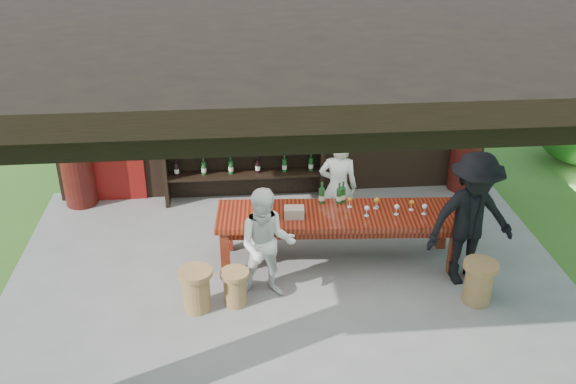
{
  "coord_description": "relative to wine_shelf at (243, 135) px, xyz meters",
  "views": [
    {
      "loc": [
        -0.65,
        -6.88,
        4.87
      ],
      "look_at": [
        0.0,
        0.4,
        1.15
      ],
      "focal_mm": 40.0,
      "sensor_mm": 36.0,
      "label": 1
    }
  ],
  "objects": [
    {
      "name": "ground",
      "position": [
        0.52,
        -2.45,
        -1.12
      ],
      "size": [
        90.0,
        90.0,
        0.0
      ],
      "primitive_type": "plane",
      "color": "#2D5119",
      "rests_on": "ground"
    },
    {
      "name": "pavilion",
      "position": [
        0.51,
        -2.02,
        1.01
      ],
      "size": [
        7.5,
        6.0,
        3.6
      ],
      "color": "slate",
      "rests_on": "ground"
    },
    {
      "name": "wine_shelf",
      "position": [
        0.0,
        0.0,
        0.0
      ],
      "size": [
        2.55,
        0.39,
        2.24
      ],
      "color": "black",
      "rests_on": "ground"
    },
    {
      "name": "tasting_table",
      "position": [
        1.21,
        -1.94,
        -0.49
      ],
      "size": [
        3.31,
        1.05,
        0.75
      ],
      "rotation": [
        0.0,
        0.0,
        -0.07
      ],
      "color": "#55100C",
      "rests_on": "ground"
    },
    {
      "name": "stool_near_left",
      "position": [
        -0.2,
        -2.8,
        -0.87
      ],
      "size": [
        0.36,
        0.36,
        0.47
      ],
      "rotation": [
        0.0,
        0.0,
        -0.05
      ],
      "color": "olive",
      "rests_on": "ground"
    },
    {
      "name": "stool_near_right",
      "position": [
        2.8,
        -3.02,
        -0.82
      ],
      "size": [
        0.43,
        0.43,
        0.57
      ],
      "rotation": [
        0.0,
        0.0,
        -0.02
      ],
      "color": "olive",
      "rests_on": "ground"
    },
    {
      "name": "stool_far_left",
      "position": [
        -0.67,
        -2.86,
        -0.83
      ],
      "size": [
        0.42,
        0.42,
        0.56
      ],
      "rotation": [
        0.0,
        0.0,
        -0.26
      ],
      "color": "olive",
      "rests_on": "ground"
    },
    {
      "name": "host",
      "position": [
        1.32,
        -1.2,
        -0.37
      ],
      "size": [
        0.6,
        0.45,
        1.52
      ],
      "primitive_type": "imported",
      "rotation": [
        0.0,
        0.0,
        2.98
      ],
      "color": "white",
      "rests_on": "ground"
    },
    {
      "name": "guest_woman",
      "position": [
        0.2,
        -2.64,
        -0.39
      ],
      "size": [
        0.75,
        0.6,
        1.48
      ],
      "primitive_type": "imported",
      "rotation": [
        0.0,
        0.0,
        -0.05
      ],
      "color": "white",
      "rests_on": "ground"
    },
    {
      "name": "guest_man",
      "position": [
        2.8,
        -2.54,
        -0.22
      ],
      "size": [
        1.26,
        0.84,
        1.81
      ],
      "primitive_type": "imported",
      "rotation": [
        0.0,
        0.0,
        0.14
      ],
      "color": "black",
      "rests_on": "ground"
    },
    {
      "name": "table_bottles",
      "position": [
        1.19,
        -1.64,
        -0.22
      ],
      "size": [
        0.37,
        0.11,
        0.31
      ],
      "color": "#194C1E",
      "rests_on": "tasting_table"
    },
    {
      "name": "table_glasses",
      "position": [
        1.84,
        -1.94,
        -0.3
      ],
      "size": [
        1.02,
        0.35,
        0.15
      ],
      "color": "silver",
      "rests_on": "tasting_table"
    },
    {
      "name": "napkin_basket",
      "position": [
        0.6,
        -2.0,
        -0.3
      ],
      "size": [
        0.27,
        0.2,
        0.14
      ],
      "primitive_type": "cube",
      "rotation": [
        0.0,
        0.0,
        -0.07
      ],
      "color": "#BF6672",
      "rests_on": "tasting_table"
    },
    {
      "name": "shrubs",
      "position": [
        1.51,
        -2.32,
        -0.56
      ],
      "size": [
        15.14,
        8.76,
        1.36
      ],
      "color": "#194C14",
      "rests_on": "ground"
    }
  ]
}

